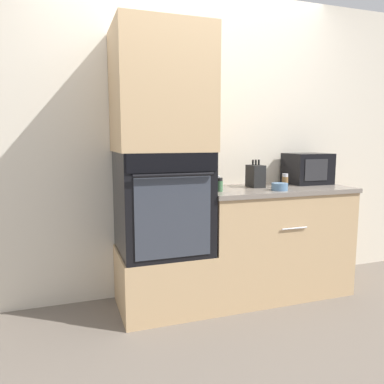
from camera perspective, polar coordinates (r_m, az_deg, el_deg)
name	(u,v)px	position (r m, az deg, el deg)	size (l,w,h in m)	color
ground_plane	(218,318)	(2.90, 4.05, -18.55)	(12.00, 12.00, 0.00)	#6B6056
wall_back	(191,145)	(3.18, -0.20, 7.20)	(8.00, 0.05, 2.50)	beige
oven_cabinet_base	(163,279)	(2.97, -4.42, -13.12)	(0.68, 0.60, 0.45)	tan
wall_oven	(162,202)	(2.80, -4.53, -1.56)	(0.65, 0.64, 0.75)	black
oven_cabinet_upper	(161,91)	(2.79, -4.74, 15.14)	(0.68, 0.60, 0.87)	tan
counter_unit	(272,240)	(3.26, 12.12, -7.16)	(1.25, 0.63, 0.90)	tan
microwave	(307,169)	(3.48, 17.17, 3.44)	(0.36, 0.31, 0.27)	black
knife_block	(256,176)	(3.13, 9.65, 2.43)	(0.11, 0.16, 0.23)	black
bowl	(280,187)	(2.97, 13.21, 0.79)	(0.13, 0.13, 0.06)	#517599
condiment_jar_near	(220,185)	(2.84, 4.26, 1.10)	(0.05, 0.05, 0.10)	#427047
condiment_jar_mid	(285,181)	(3.12, 13.99, 1.63)	(0.05, 0.05, 0.12)	brown
condiment_jar_far	(218,181)	(3.15, 3.93, 1.68)	(0.05, 0.05, 0.09)	brown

